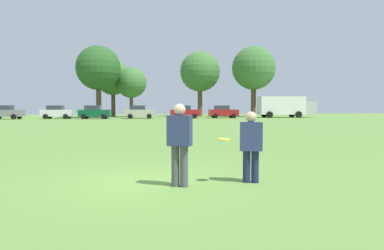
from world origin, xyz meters
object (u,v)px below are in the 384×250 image
at_px(parked_car_center, 94,112).
at_px(box_truck, 285,106).
at_px(parked_car_near_right, 185,112).
at_px(parked_car_mid_left, 57,112).
at_px(parked_car_far_right, 223,112).
at_px(traffic_cone, 179,141).
at_px(player_defender, 251,143).
at_px(parked_car_near_left, 6,112).
at_px(parked_car_mid_right, 140,112).
at_px(frisbee, 224,139).
at_px(player_thrower, 180,140).

relative_size(parked_car_center, box_truck, 0.50).
bearing_deg(parked_car_near_right, parked_car_mid_left, 177.80).
height_order(parked_car_center, parked_car_far_right, same).
relative_size(traffic_cone, parked_car_center, 0.11).
height_order(traffic_cone, box_truck, box_truck).
bearing_deg(parked_car_center, parked_car_near_right, 2.65).
height_order(player_defender, parked_car_near_right, parked_car_near_right).
xyz_separation_m(parked_car_near_left, parked_car_mid_left, (6.37, 0.50, 0.00)).
bearing_deg(parked_car_mid_right, frisbee, -89.30).
relative_size(parked_car_mid_right, parked_car_near_right, 1.00).
bearing_deg(parked_car_far_right, frisbee, -104.76).
bearing_deg(parked_car_center, parked_car_far_right, 0.78).
bearing_deg(parked_car_center, parked_car_mid_right, 4.90).
bearing_deg(frisbee, player_thrower, -168.84).
bearing_deg(parked_car_near_right, box_truck, 1.57).
relative_size(player_thrower, parked_car_mid_left, 0.39).
bearing_deg(parked_car_near_left, player_thrower, -68.85).
distance_m(player_thrower, frisbee, 1.01).
xyz_separation_m(traffic_cone, parked_car_near_right, (5.82, 36.33, 0.69)).
bearing_deg(box_truck, parked_car_near_left, -179.64).
relative_size(traffic_cone, parked_car_near_right, 0.11).
height_order(player_thrower, parked_car_center, parked_car_center).
xyz_separation_m(parked_car_mid_left, box_truck, (33.04, -0.25, 0.83)).
distance_m(traffic_cone, parked_car_near_right, 36.80).
distance_m(frisbee, parked_car_near_right, 44.15).
distance_m(parked_car_near_left, parked_car_near_right, 23.92).
distance_m(player_defender, parked_car_near_left, 47.78).
relative_size(parked_car_mid_left, box_truck, 0.50).
bearing_deg(box_truck, traffic_cone, -120.11).
bearing_deg(parked_car_far_right, parked_car_near_left, 179.02).
bearing_deg(parked_car_far_right, box_truck, 4.36).
height_order(frisbee, box_truck, box_truck).
bearing_deg(parked_car_far_right, parked_car_center, -179.22).
bearing_deg(parked_car_near_left, frisbee, -67.65).
bearing_deg(player_defender, parked_car_far_right, 75.98).
bearing_deg(parked_car_center, traffic_cone, -79.46).
distance_m(player_defender, frisbee, 0.59).
xyz_separation_m(frisbee, parked_car_near_left, (-18.06, 43.93, -0.02)).
height_order(frisbee, parked_car_center, parked_car_center).
bearing_deg(parked_car_mid_left, traffic_cone, -72.41).
bearing_deg(player_thrower, parked_car_mid_left, 103.48).
xyz_separation_m(parked_car_center, parked_car_far_right, (18.06, 0.24, 0.00)).
bearing_deg(player_defender, parked_car_mid_left, 105.42).
xyz_separation_m(traffic_cone, parked_car_near_left, (-18.10, 36.50, 0.69)).
xyz_separation_m(frisbee, parked_car_mid_left, (-11.69, 44.43, -0.02)).
bearing_deg(parked_car_mid_left, box_truck, -0.43).
relative_size(frisbee, parked_car_near_left, 0.06).
relative_size(player_defender, parked_car_far_right, 0.36).
height_order(frisbee, parked_car_mid_right, parked_car_mid_right).
height_order(player_defender, parked_car_center, parked_car_center).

